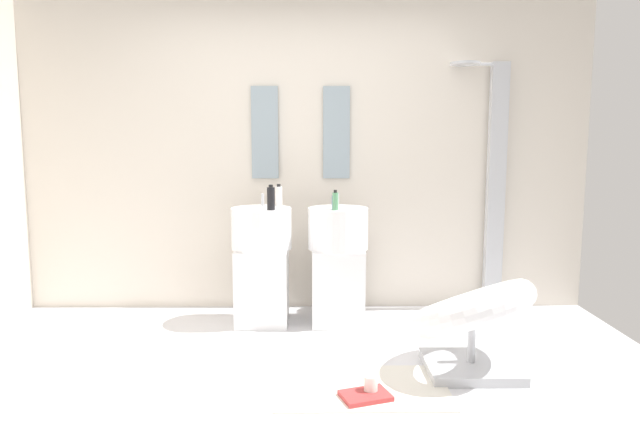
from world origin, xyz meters
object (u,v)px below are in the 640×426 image
object	(u,v)px
lounge_chair	(472,317)
soap_bottle_blue	(335,202)
shower_column	(494,182)
soap_bottle_green	(335,201)
soap_bottle_white	(279,196)
pedestal_sink_right	(338,262)
magazine_red	(365,396)
pedestal_sink_left	(262,262)
coffee_mug	(371,385)
soap_bottle_black	(271,198)

from	to	relation	value
lounge_chair	soap_bottle_blue	world-z (taller)	soap_bottle_blue
shower_column	soap_bottle_green	bearing A→B (deg)	-159.83
soap_bottle_white	soap_bottle_green	distance (m)	0.50
pedestal_sink_right	soap_bottle_blue	bearing A→B (deg)	-104.39
magazine_red	soap_bottle_green	xyz separation A→B (m)	(-0.13, 1.20, 0.95)
pedestal_sink_left	soap_bottle_blue	xyz separation A→B (m)	(0.56, -0.11, 0.48)
coffee_mug	shower_column	bearing A→B (deg)	54.55
pedestal_sink_right	lounge_chair	world-z (taller)	pedestal_sink_right
soap_bottle_white	magazine_red	bearing A→B (deg)	-68.71
lounge_chair	soap_bottle_black	xyz separation A→B (m)	(-1.29, 0.83, 0.65)
pedestal_sink_right	coffee_mug	bearing A→B (deg)	-84.17
lounge_chair	pedestal_sink_left	bearing A→B (deg)	145.27
shower_column	soap_bottle_white	size ratio (longest dim) A/B	11.70
shower_column	soap_bottle_black	size ratio (longest dim) A/B	10.86
pedestal_sink_right	lounge_chair	distance (m)	1.25
pedestal_sink_left	pedestal_sink_right	xyz separation A→B (m)	(0.59, 0.00, 0.00)
magazine_red	soap_bottle_black	size ratio (longest dim) A/B	1.40
pedestal_sink_left	lounge_chair	bearing A→B (deg)	-34.73
shower_column	coffee_mug	xyz separation A→B (m)	(-1.18, -1.65, -1.02)
lounge_chair	soap_bottle_green	xyz separation A→B (m)	(-0.82, 0.82, 0.63)
coffee_mug	soap_bottle_green	size ratio (longest dim) A/B	0.73
shower_column	soap_bottle_black	bearing A→B (deg)	-165.25
pedestal_sink_right	shower_column	world-z (taller)	shower_column
soap_bottle_green	shower_column	bearing A→B (deg)	20.17
lounge_chair	soap_bottle_blue	distance (m)	1.33
pedestal_sink_left	soap_bottle_blue	distance (m)	0.75
coffee_mug	soap_bottle_green	distance (m)	1.48
lounge_chair	coffee_mug	size ratio (longest dim) A/B	10.10
soap_bottle_blue	soap_bottle_white	size ratio (longest dim) A/B	0.72
shower_column	lounge_chair	bearing A→B (deg)	-111.65
magazine_red	soap_bottle_white	bearing A→B (deg)	92.60
coffee_mug	soap_bottle_black	size ratio (longest dim) A/B	0.58
soap_bottle_green	pedestal_sink_left	bearing A→B (deg)	166.40
pedestal_sink_right	soap_bottle_white	xyz separation A→B (m)	(-0.46, 0.10, 0.50)
pedestal_sink_left	lounge_chair	distance (m)	1.68
shower_column	lounge_chair	world-z (taller)	shower_column
lounge_chair	soap_bottle_white	size ratio (longest dim) A/B	6.31
soap_bottle_blue	shower_column	bearing A→B (deg)	19.18
pedestal_sink_right	soap_bottle_black	distance (m)	0.73
pedestal_sink_left	soap_bottle_white	distance (m)	0.53
pedestal_sink_left	soap_bottle_white	xyz separation A→B (m)	(0.13, 0.10, 0.50)
pedestal_sink_right	shower_column	xyz separation A→B (m)	(1.31, 0.35, 0.59)
lounge_chair	soap_bottle_green	bearing A→B (deg)	134.85
shower_column	soap_bottle_white	bearing A→B (deg)	-171.96
lounge_chair	coffee_mug	distance (m)	0.79
coffee_mug	soap_bottle_blue	distance (m)	1.50
shower_column	soap_bottle_blue	size ratio (longest dim) A/B	16.20
coffee_mug	soap_bottle_white	distance (m)	1.78
soap_bottle_black	magazine_red	bearing A→B (deg)	-63.47
shower_column	soap_bottle_black	distance (m)	1.88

